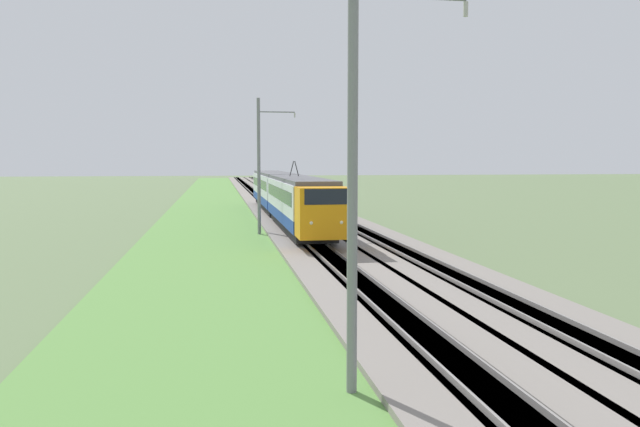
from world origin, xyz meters
TOP-DOWN VIEW (x-y plane):
  - ballast_main at (50.00, 0.00)m, footprint 240.00×4.40m
  - ballast_adjacent at (50.00, -4.11)m, footprint 240.00×4.40m
  - track_main at (50.00, 0.00)m, footprint 240.00×1.57m
  - track_adjacent at (50.00, -4.11)m, footprint 240.00×1.57m
  - grass_verge at (50.00, 5.22)m, footprint 240.00×10.01m
  - passenger_train at (46.15, 0.00)m, footprint 38.69×2.84m
  - catenary_mast_near at (8.37, 2.62)m, footprint 0.22×2.56m
  - catenary_mast_mid at (37.17, 2.62)m, footprint 0.22×2.56m

SIDE VIEW (x-z plane):
  - grass_verge at x=50.00m, z-range 0.00..0.12m
  - ballast_main at x=50.00m, z-range 0.00..0.30m
  - ballast_adjacent at x=50.00m, z-range 0.00..0.30m
  - track_main at x=50.00m, z-range -0.07..0.38m
  - track_adjacent at x=50.00m, z-range -0.07..0.38m
  - passenger_train at x=46.15m, z-range -0.16..4.82m
  - catenary_mast_mid at x=37.17m, z-range 0.14..9.25m
  - catenary_mast_near at x=8.37m, z-range 0.15..9.43m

